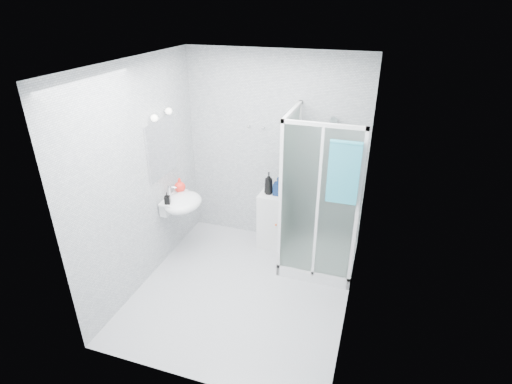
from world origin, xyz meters
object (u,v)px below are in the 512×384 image
(soap_dispenser_black, at_px, (167,198))
(shampoo_bottle_b, at_px, (278,186))
(hand_towel, at_px, (344,171))
(shower_enclosure, at_px, (313,235))
(storage_cabinet, at_px, (272,220))
(wall_basin, at_px, (181,202))
(shampoo_bottle_a, at_px, (269,183))
(soap_dispenser_orange, at_px, (180,185))

(soap_dispenser_black, bearing_deg, shampoo_bottle_b, 33.64)
(hand_towel, bearing_deg, soap_dispenser_black, -177.08)
(shower_enclosure, bearing_deg, storage_cabinet, 155.86)
(shampoo_bottle_b, relative_size, soap_dispenser_black, 1.66)
(wall_basin, bearing_deg, shampoo_bottle_a, 30.86)
(shower_enclosure, height_order, soap_dispenser_black, shower_enclosure)
(wall_basin, distance_m, storage_cabinet, 1.26)
(wall_basin, xyz_separation_m, hand_towel, (1.98, -0.09, 0.73))
(shower_enclosure, relative_size, soap_dispenser_black, 13.52)
(wall_basin, distance_m, shampoo_bottle_a, 1.16)
(hand_towel, bearing_deg, shampoo_bottle_b, 142.10)
(shower_enclosure, xyz_separation_m, shampoo_bottle_a, (-0.67, 0.27, 0.50))
(shampoo_bottle_a, xyz_separation_m, soap_dispenser_black, (-1.06, -0.78, -0.01))
(hand_towel, distance_m, shampoo_bottle_a, 1.34)
(shower_enclosure, bearing_deg, soap_dispenser_orange, -175.04)
(shampoo_bottle_a, relative_size, soap_dispenser_orange, 1.60)
(shampoo_bottle_a, relative_size, shampoo_bottle_b, 1.22)
(wall_basin, xyz_separation_m, soap_dispenser_orange, (-0.09, 0.16, 0.16))
(soap_dispenser_orange, bearing_deg, shampoo_bottle_b, 19.80)
(hand_towel, relative_size, shampoo_bottle_a, 2.32)
(soap_dispenser_orange, height_order, soap_dispenser_black, soap_dispenser_orange)
(shower_enclosure, xyz_separation_m, shampoo_bottle_b, (-0.55, 0.28, 0.47))
(shower_enclosure, bearing_deg, shampoo_bottle_a, 157.96)
(shower_enclosure, relative_size, soap_dispenser_orange, 10.68)
(shampoo_bottle_b, xyz_separation_m, soap_dispenser_black, (-1.18, -0.79, 0.02))
(hand_towel, height_order, shampoo_bottle_b, hand_towel)
(storage_cabinet, height_order, shampoo_bottle_a, shampoo_bottle_a)
(shower_enclosure, distance_m, soap_dispenser_black, 1.87)
(storage_cabinet, relative_size, hand_towel, 1.15)
(shampoo_bottle_a, bearing_deg, soap_dispenser_orange, -158.49)
(hand_towel, distance_m, shampoo_bottle_b, 1.26)
(wall_basin, relative_size, shampoo_bottle_b, 2.28)
(shower_enclosure, distance_m, hand_towel, 1.20)
(shower_enclosure, xyz_separation_m, soap_dispenser_black, (-1.73, -0.51, 0.49))
(storage_cabinet, relative_size, shampoo_bottle_a, 2.66)
(wall_basin, relative_size, hand_towel, 0.80)
(soap_dispenser_orange, bearing_deg, wall_basin, -61.32)
(soap_dispenser_black, bearing_deg, hand_towel, 2.92)
(hand_towel, bearing_deg, soap_dispenser_orange, 173.13)
(shower_enclosure, relative_size, shampoo_bottle_a, 6.67)
(soap_dispenser_orange, bearing_deg, soap_dispenser_black, -87.30)
(shower_enclosure, bearing_deg, wall_basin, -169.19)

